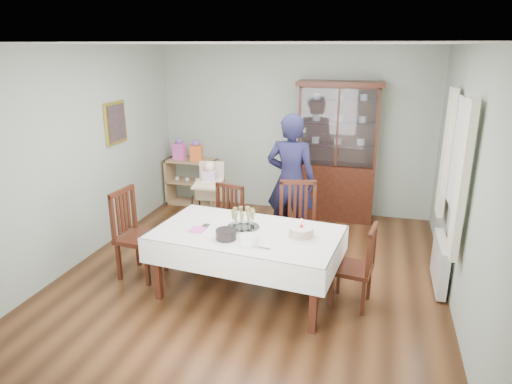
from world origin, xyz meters
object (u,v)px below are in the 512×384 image
at_px(chair_far_right, 298,243).
at_px(champagne_tray, 243,222).
at_px(gift_bag_pink, 179,150).
at_px(dining_table, 247,263).
at_px(chair_far_left, 224,237).
at_px(woman, 291,181).
at_px(birthday_cake, 301,232).
at_px(china_cabinet, 337,150).
at_px(chair_end_right, 353,281).
at_px(gift_bag_orange, 196,151).
at_px(sideboard, 192,182).
at_px(chair_end_left, 140,251).
at_px(high_chair, 211,207).

bearing_deg(chair_far_right, champagne_tray, -136.27).
bearing_deg(gift_bag_pink, dining_table, -53.30).
relative_size(chair_far_left, woman, 0.52).
bearing_deg(birthday_cake, gift_bag_pink, 134.01).
bearing_deg(dining_table, champagne_tray, 129.27).
xyz_separation_m(china_cabinet, chair_end_right, (0.47, -2.62, -0.85)).
bearing_deg(birthday_cake, chair_far_left, 145.16).
distance_m(dining_table, chair_end_right, 1.16).
height_order(woman, gift_bag_orange, woman).
bearing_deg(chair_far_left, sideboard, 135.57).
distance_m(china_cabinet, champagne_tray, 2.75).
xyz_separation_m(dining_table, gift_bag_pink, (-2.02, 2.71, 0.58)).
bearing_deg(chair_far_right, gift_bag_orange, 125.05).
height_order(chair_end_left, woman, woman).
height_order(sideboard, birthday_cake, birthday_cake).
xyz_separation_m(dining_table, woman, (0.19, 1.46, 0.54)).
distance_m(chair_end_left, woman, 2.16).
bearing_deg(chair_far_left, chair_end_left, -126.32).
bearing_deg(woman, gift_bag_orange, -30.09).
distance_m(chair_end_right, birthday_cake, 0.78).
distance_m(sideboard, chair_end_left, 2.68).
bearing_deg(gift_bag_pink, china_cabinet, -0.03).
height_order(sideboard, woman, woman).
distance_m(chair_end_right, high_chair, 2.57).
distance_m(chair_far_left, gift_bag_pink, 2.49).
xyz_separation_m(woman, champagne_tray, (-0.26, -1.38, -0.10)).
relative_size(dining_table, gift_bag_pink, 5.64).
bearing_deg(chair_end_right, high_chair, -115.28).
xyz_separation_m(chair_far_right, champagne_tray, (-0.48, -0.75, 0.51)).
bearing_deg(chair_end_right, chair_far_left, -104.76).
bearing_deg(woman, chair_far_right, 112.94).
xyz_separation_m(china_cabinet, gift_bag_pink, (-2.70, 0.00, -0.16)).
bearing_deg(high_chair, gift_bag_orange, 114.82).
height_order(chair_far_left, chair_end_left, chair_end_left).
bearing_deg(chair_far_left, high_chair, 134.70).
xyz_separation_m(china_cabinet, chair_far_left, (-1.24, -1.90, -0.84)).
relative_size(chair_end_left, gift_bag_pink, 2.87).
height_order(high_chair, gift_bag_pink, gift_bag_pink).
xyz_separation_m(high_chair, champagne_tray, (0.93, -1.42, 0.40)).
distance_m(chair_end_left, champagne_tray, 1.40).
xyz_separation_m(chair_far_right, chair_end_left, (-1.79, -0.73, -0.00)).
relative_size(chair_far_left, chair_far_right, 0.90).
height_order(china_cabinet, birthday_cake, china_cabinet).
xyz_separation_m(chair_end_right, gift_bag_pink, (-3.17, 2.62, 0.69)).
height_order(champagne_tray, gift_bag_orange, gift_bag_orange).
bearing_deg(chair_far_right, sideboard, 126.14).
distance_m(chair_end_right, gift_bag_pink, 4.17).
height_order(chair_far_left, gift_bag_orange, gift_bag_orange).
bearing_deg(high_chair, woman, -7.61).
height_order(dining_table, gift_bag_orange, gift_bag_orange).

